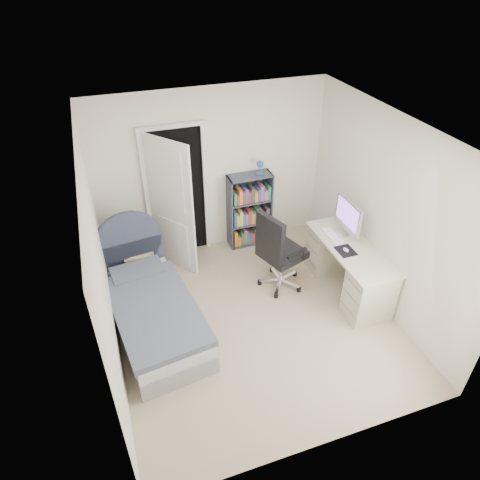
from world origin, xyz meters
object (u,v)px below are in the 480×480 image
object	(u,v)px
bookcase	(250,213)
office_chair	(277,249)
desk	(348,266)
bed	(152,309)
nightstand	(137,256)
floor_lamp	(170,226)

from	to	relation	value
bookcase	office_chair	distance (m)	1.16
desk	office_chair	size ratio (longest dim) A/B	1.26
bed	office_chair	size ratio (longest dim) A/B	1.71
nightstand	bookcase	bearing A→B (deg)	10.66
nightstand	desk	size ratio (longest dim) A/B	0.39
bed	nightstand	distance (m)	1.01
desk	bed	bearing A→B (deg)	176.14
floor_lamp	office_chair	bearing A→B (deg)	-41.82
bed	office_chair	bearing A→B (deg)	6.01
nightstand	bookcase	size ratio (longest dim) A/B	0.42
desk	nightstand	bearing A→B (deg)	156.12
nightstand	office_chair	distance (m)	1.97
bookcase	bed	bearing A→B (deg)	-142.98
desk	office_chair	xyz separation A→B (m)	(-0.90, 0.36, 0.26)
bookcase	office_chair	xyz separation A→B (m)	(-0.04, -1.16, 0.11)
nightstand	floor_lamp	size ratio (longest dim) A/B	0.40
floor_lamp	office_chair	distance (m)	1.65
bed	desk	size ratio (longest dim) A/B	1.36
nightstand	office_chair	xyz separation A→B (m)	(1.77, -0.82, 0.27)
floor_lamp	desk	xyz separation A→B (m)	(2.12, -1.46, -0.20)
floor_lamp	bookcase	bearing A→B (deg)	2.80
office_chair	desk	bearing A→B (deg)	-21.96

